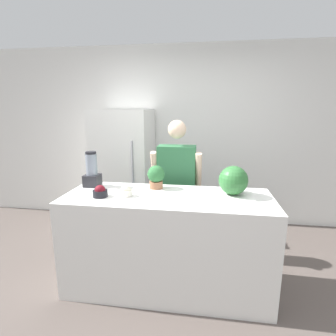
% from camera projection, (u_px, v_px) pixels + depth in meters
% --- Properties ---
extents(ground_plane, '(14.00, 14.00, 0.00)m').
position_uv_depth(ground_plane, '(161.00, 311.00, 2.25)').
color(ground_plane, '#564C47').
extents(wall_back, '(8.00, 0.06, 2.60)m').
position_uv_depth(wall_back, '(184.00, 136.00, 3.93)').
color(wall_back, white).
rests_on(wall_back, ground_plane).
extents(counter_island, '(1.89, 0.71, 0.93)m').
position_uv_depth(counter_island, '(167.00, 242.00, 2.49)').
color(counter_island, white).
rests_on(counter_island, ground_plane).
extents(refrigerator, '(0.77, 0.73, 1.69)m').
position_uv_depth(refrigerator, '(124.00, 170.00, 3.76)').
color(refrigerator, white).
rests_on(refrigerator, ground_plane).
extents(person, '(0.57, 0.26, 1.58)m').
position_uv_depth(person, '(177.00, 188.00, 3.04)').
color(person, '#4C608C').
rests_on(person, ground_plane).
extents(cutting_board, '(0.42, 0.25, 0.01)m').
position_uv_depth(cutting_board, '(230.00, 195.00, 2.37)').
color(cutting_board, white).
rests_on(cutting_board, counter_island).
extents(watermelon, '(0.26, 0.26, 0.26)m').
position_uv_depth(watermelon, '(233.00, 180.00, 2.35)').
color(watermelon, '#2D6B33').
rests_on(watermelon, cutting_board).
extents(bowl_cherries, '(0.13, 0.13, 0.11)m').
position_uv_depth(bowl_cherries, '(100.00, 192.00, 2.35)').
color(bowl_cherries, black).
rests_on(bowl_cherries, counter_island).
extents(bowl_cream, '(0.12, 0.12, 0.10)m').
position_uv_depth(bowl_cream, '(126.00, 191.00, 2.36)').
color(bowl_cream, white).
rests_on(bowl_cream, counter_island).
extents(blender, '(0.15, 0.15, 0.36)m').
position_uv_depth(blender, '(92.00, 172.00, 2.65)').
color(blender, '#28282D').
rests_on(blender, counter_island).
extents(potted_plant, '(0.17, 0.17, 0.23)m').
position_uv_depth(potted_plant, '(156.00, 176.00, 2.58)').
color(potted_plant, '#996647').
rests_on(potted_plant, counter_island).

